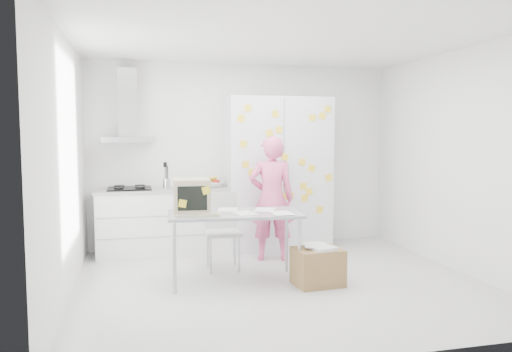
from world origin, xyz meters
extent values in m
cube|color=silver|center=(0.00, 0.00, -0.01)|extent=(4.50, 4.00, 0.02)
cube|color=white|center=(0.00, 2.00, 1.35)|extent=(4.50, 0.02, 2.70)
cube|color=white|center=(-2.25, 0.00, 1.35)|extent=(0.02, 4.00, 2.70)
cube|color=white|center=(2.25, 0.00, 1.35)|extent=(0.02, 4.00, 2.70)
cube|color=white|center=(0.00, 0.00, 2.70)|extent=(4.50, 4.00, 0.02)
cube|color=white|center=(-1.20, 1.70, 0.44)|extent=(1.80, 0.60, 0.88)
cube|color=gray|center=(-1.20, 1.40, 0.58)|extent=(1.76, 0.01, 0.01)
cube|color=gray|center=(-1.20, 1.40, 0.30)|extent=(1.76, 0.01, 0.01)
cube|color=#9E9E99|center=(-1.20, 1.70, 0.90)|extent=(1.84, 0.63, 0.04)
cube|color=black|center=(-1.65, 1.70, 0.93)|extent=(0.58, 0.50, 0.03)
cylinder|color=black|center=(-1.79, 1.58, 0.95)|extent=(0.14, 0.14, 0.02)
cylinder|color=black|center=(-1.51, 1.58, 0.95)|extent=(0.14, 0.14, 0.02)
cylinder|color=black|center=(-1.79, 1.82, 0.95)|extent=(0.14, 0.14, 0.02)
cylinder|color=black|center=(-1.51, 1.82, 0.95)|extent=(0.14, 0.14, 0.02)
cylinder|color=silver|center=(-1.15, 1.70, 0.99)|extent=(0.10, 0.10, 0.14)
cylinder|color=black|center=(-1.16, 1.71, 1.09)|extent=(0.01, 0.01, 0.30)
cylinder|color=black|center=(-1.13, 1.69, 1.09)|extent=(0.01, 0.01, 0.30)
cylinder|color=black|center=(-1.15, 1.72, 1.09)|extent=(0.01, 0.01, 0.30)
cube|color=black|center=(-1.16, 1.71, 1.25)|extent=(0.05, 0.01, 0.07)
imported|color=white|center=(-0.50, 1.70, 0.96)|extent=(0.31, 0.31, 0.08)
sphere|color=#B2140F|center=(-0.56, 1.72, 0.99)|extent=(0.08, 0.08, 0.08)
sphere|color=#B2140F|center=(-0.47, 1.65, 0.99)|extent=(0.08, 0.08, 0.08)
sphere|color=#B2140F|center=(-0.43, 1.74, 0.99)|extent=(0.08, 0.08, 0.08)
cylinder|color=yellow|center=(-0.52, 1.72, 1.03)|extent=(0.09, 0.17, 0.10)
cylinder|color=yellow|center=(-0.49, 1.72, 1.03)|extent=(0.04, 0.17, 0.10)
cylinder|color=yellow|center=(-0.47, 1.72, 1.03)|extent=(0.08, 0.17, 0.10)
cube|color=silver|center=(-1.65, 1.75, 1.60)|extent=(0.70, 0.48, 0.07)
cube|color=silver|center=(-1.65, 1.87, 2.10)|extent=(0.26, 0.24, 0.95)
cube|color=silver|center=(0.45, 1.68, 1.10)|extent=(1.50, 0.65, 2.20)
cube|color=slate|center=(0.45, 1.35, 1.10)|extent=(0.01, 0.01, 2.16)
cube|color=silver|center=(0.39, 1.34, 1.10)|extent=(0.02, 0.02, 0.30)
cube|color=silver|center=(0.51, 1.34, 1.10)|extent=(0.02, 0.02, 0.30)
cube|color=yellow|center=(0.86, 1.34, 1.90)|extent=(0.10, 0.00, 0.10)
cube|color=yellow|center=(1.01, 1.34, 1.93)|extent=(0.12, 0.00, 0.12)
cube|color=yellow|center=(1.12, 1.34, 1.05)|extent=(0.12, 0.00, 0.12)
cube|color=yellow|center=(0.22, 1.34, 1.21)|extent=(0.10, 0.00, 0.10)
cube|color=yellow|center=(0.46, 1.34, 1.35)|extent=(0.12, 0.00, 0.12)
cube|color=yellow|center=(0.83, 1.34, 0.86)|extent=(0.12, 0.00, 0.12)
cube|color=yellow|center=(0.25, 1.34, 0.87)|extent=(0.10, 0.00, 0.10)
cube|color=yellow|center=(0.32, 1.34, 1.95)|extent=(0.12, 0.00, 0.12)
cube|color=yellow|center=(0.54, 1.34, 0.81)|extent=(0.12, 0.00, 0.12)
cube|color=yellow|center=(0.86, 1.34, 1.19)|extent=(0.12, 0.00, 0.12)
cube|color=yellow|center=(0.74, 1.34, 0.94)|extent=(0.10, 0.00, 0.10)
cube|color=yellow|center=(0.24, 1.34, 1.69)|extent=(0.12, 0.00, 0.12)
cube|color=yellow|center=(-0.01, 1.34, 1.15)|extent=(0.10, 0.00, 0.10)
cube|color=yellow|center=(-0.10, 1.34, 1.26)|extent=(0.10, 0.00, 0.10)
cube|color=yellow|center=(-0.16, 1.34, 1.89)|extent=(0.11, 0.00, 0.11)
cube|color=yellow|center=(0.38, 1.34, 0.59)|extent=(0.10, 0.00, 0.10)
cube|color=yellow|center=(0.25, 1.34, 1.22)|extent=(0.11, 0.00, 0.11)
cube|color=yellow|center=(0.99, 1.34, 0.59)|extent=(0.11, 0.00, 0.11)
cube|color=yellow|center=(1.09, 1.34, 2.03)|extent=(0.10, 0.00, 0.10)
cube|color=yellow|center=(0.28, 1.34, 1.53)|extent=(0.10, 0.00, 0.10)
cube|color=yellow|center=(0.17, 1.34, 1.16)|extent=(0.11, 0.00, 0.11)
cube|color=yellow|center=(0.63, 1.34, 0.52)|extent=(0.10, 0.00, 0.10)
cube|color=yellow|center=(-0.07, 1.34, 2.03)|extent=(0.10, 0.00, 0.10)
cube|color=yellow|center=(-0.13, 1.34, 1.54)|extent=(0.12, 0.00, 0.12)
cube|color=yellow|center=(0.76, 1.34, 0.77)|extent=(0.11, 0.00, 0.11)
cube|color=yellow|center=(0.37, 1.34, 1.73)|extent=(0.11, 0.00, 0.11)
cube|color=yellow|center=(0.72, 1.34, 1.28)|extent=(0.11, 0.00, 0.11)
cube|color=yellow|center=(0.47, 1.34, 0.80)|extent=(0.11, 0.00, 0.11)
imported|color=#EE5C93|center=(0.18, 1.01, 0.82)|extent=(0.67, 0.50, 1.65)
cube|color=gray|center=(-0.49, 0.14, 0.78)|extent=(1.53, 0.84, 0.03)
cylinder|color=#A1A1A5|center=(-1.19, -0.11, 0.38)|extent=(0.04, 0.04, 0.76)
cylinder|color=#A1A1A5|center=(0.16, -0.21, 0.38)|extent=(0.04, 0.04, 0.76)
cylinder|color=#A1A1A5|center=(-1.15, 0.50, 0.38)|extent=(0.04, 0.04, 0.76)
cylinder|color=#A1A1A5|center=(0.20, 0.40, 0.38)|extent=(0.04, 0.04, 0.76)
cube|color=tan|center=(-0.96, 0.26, 0.99)|extent=(0.43, 0.45, 0.38)
cube|color=tan|center=(-0.98, 0.04, 0.99)|extent=(0.38, 0.05, 0.34)
cube|color=black|center=(-0.98, 0.03, 0.99)|extent=(0.32, 0.03, 0.26)
cube|color=yellow|center=(-1.08, 0.03, 0.94)|extent=(0.10, 0.01, 0.10)
cube|color=yellow|center=(-0.83, 0.01, 1.07)|extent=(0.10, 0.01, 0.10)
cube|color=tan|center=(-0.93, -0.02, 0.81)|extent=(0.47, 0.19, 0.03)
cube|color=gray|center=(-0.93, -0.02, 0.83)|extent=(0.43, 0.15, 0.01)
cube|color=silver|center=(-0.39, 0.08, 0.80)|extent=(0.27, 0.35, 0.00)
cube|color=silver|center=(-0.12, 0.24, 0.80)|extent=(0.33, 0.38, 0.00)
cube|color=silver|center=(0.00, -0.05, 0.80)|extent=(0.23, 0.32, 0.00)
cube|color=silver|center=(-0.53, 0.36, 0.80)|extent=(0.29, 0.35, 0.00)
cube|color=#B7B7B5|center=(-0.53, 0.69, 0.46)|extent=(0.44, 0.44, 0.04)
cube|color=#B7B7B5|center=(-0.53, 0.88, 0.71)|extent=(0.41, 0.05, 0.47)
cylinder|color=#B4B2B7|center=(-0.71, 0.53, 0.22)|extent=(0.03, 0.03, 0.44)
cylinder|color=#B4B2B7|center=(-0.37, 0.51, 0.22)|extent=(0.03, 0.03, 0.44)
cylinder|color=#B4B2B7|center=(-0.70, 0.87, 0.22)|extent=(0.03, 0.03, 0.44)
cylinder|color=#B4B2B7|center=(-0.35, 0.86, 0.22)|extent=(0.03, 0.03, 0.44)
cube|color=olive|center=(0.38, -0.19, 0.21)|extent=(0.55, 0.45, 0.41)
cube|color=silver|center=(0.40, -0.21, 0.43)|extent=(0.31, 0.37, 0.04)
cube|color=silver|center=(0.35, -0.15, 0.45)|extent=(0.28, 0.35, 0.00)
camera|label=1|loc=(-1.57, -5.31, 1.70)|focal=35.00mm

